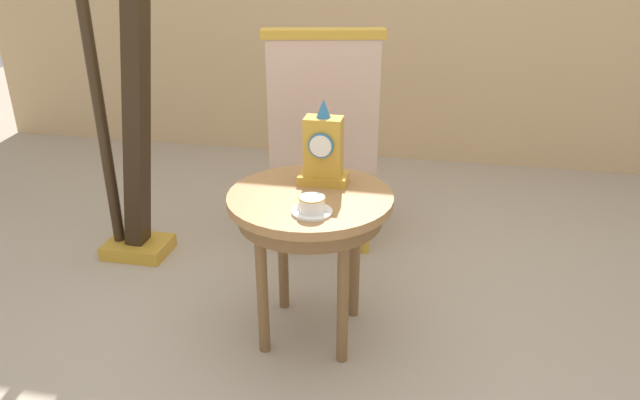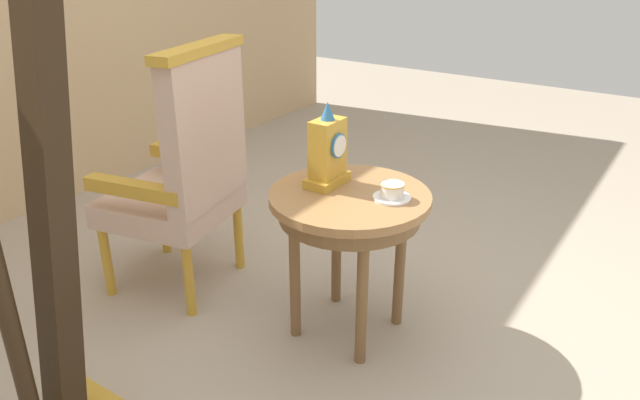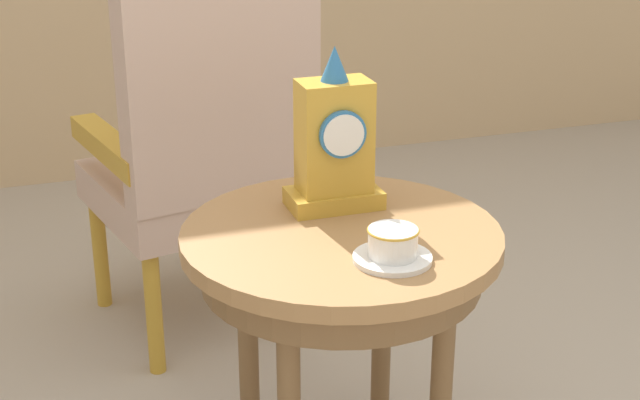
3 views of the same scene
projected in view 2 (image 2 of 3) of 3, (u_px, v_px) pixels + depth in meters
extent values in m
plane|color=tan|center=(347.00, 330.00, 2.55)|extent=(10.00, 10.00, 0.00)
cylinder|color=#9E7042|center=(350.00, 197.00, 2.32)|extent=(0.63, 0.63, 0.03)
cylinder|color=brown|center=(350.00, 210.00, 2.34)|extent=(0.55, 0.55, 0.07)
cylinder|color=brown|center=(337.00, 242.00, 2.64)|extent=(0.04, 0.04, 0.59)
cylinder|color=brown|center=(295.00, 273.00, 2.41)|extent=(0.04, 0.04, 0.59)
cylinder|color=brown|center=(362.00, 297.00, 2.25)|extent=(0.04, 0.04, 0.59)
cylinder|color=brown|center=(400.00, 262.00, 2.48)|extent=(0.04, 0.04, 0.59)
cylinder|color=white|center=(392.00, 198.00, 2.26)|extent=(0.14, 0.14, 0.01)
cylinder|color=white|center=(392.00, 190.00, 2.25)|extent=(0.09, 0.09, 0.05)
torus|color=gold|center=(393.00, 184.00, 2.24)|extent=(0.10, 0.10, 0.00)
cube|color=gold|center=(327.00, 180.00, 2.39)|extent=(0.19, 0.11, 0.04)
cube|color=gold|center=(327.00, 148.00, 2.33)|extent=(0.14, 0.09, 0.23)
cylinder|color=teal|center=(339.00, 146.00, 2.30)|extent=(0.10, 0.01, 0.10)
cylinder|color=white|center=(340.00, 146.00, 2.29)|extent=(0.08, 0.00, 0.08)
cone|color=teal|center=(328.00, 111.00, 2.27)|extent=(0.06, 0.06, 0.07)
cube|color=#CCA893|center=(170.00, 204.00, 2.76)|extent=(0.62, 0.62, 0.11)
cube|color=#CCA893|center=(205.00, 131.00, 2.53)|extent=(0.53, 0.20, 0.64)
cube|color=gold|center=(199.00, 49.00, 2.39)|extent=(0.57, 0.22, 0.04)
cube|color=gold|center=(195.00, 154.00, 2.88)|extent=(0.17, 0.47, 0.06)
cube|color=gold|center=(134.00, 189.00, 2.49)|extent=(0.17, 0.47, 0.06)
cylinder|color=gold|center=(164.00, 221.00, 3.11)|extent=(0.04, 0.04, 0.35)
cylinder|color=gold|center=(107.00, 261.00, 2.74)|extent=(0.04, 0.04, 0.35)
cylinder|color=gold|center=(239.00, 236.00, 2.96)|extent=(0.04, 0.04, 0.35)
cylinder|color=gold|center=(189.00, 280.00, 2.59)|extent=(0.04, 0.04, 0.35)
cube|color=black|center=(50.00, 195.00, 1.77)|extent=(0.28, 0.11, 1.55)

